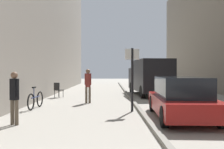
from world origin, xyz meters
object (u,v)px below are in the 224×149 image
street_sign_post (132,74)px  delivery_van (149,76)px  pedestrian_main_foreground (14,94)px  bicycle_leaning (36,100)px  cafe_chair_near_window (58,89)px  parked_car (181,98)px  pedestrian_mid_block (88,83)px

street_sign_post → delivery_van: bearing=-117.1°
pedestrian_main_foreground → bicycle_leaning: pedestrian_main_foreground is taller
cafe_chair_near_window → parked_car: bearing=-19.1°
pedestrian_mid_block → street_sign_post: bearing=-45.3°
pedestrian_main_foreground → street_sign_post: bearing=-127.0°
street_sign_post → cafe_chair_near_window: (-4.18, 5.27, -1.00)m
pedestrian_mid_block → cafe_chair_near_window: (-2.12, 2.63, -0.48)m
pedestrian_mid_block → cafe_chair_near_window: 3.41m
cafe_chair_near_window → street_sign_post: bearing=-21.2°
parked_car → street_sign_post: 2.31m
delivery_van → cafe_chair_near_window: bearing=-170.6°
parked_car → cafe_chair_near_window: 8.86m
parked_car → pedestrian_main_foreground: bearing=-166.8°
pedestrian_main_foreground → bicycle_leaning: size_ratio=0.93×
pedestrian_main_foreground → delivery_van: size_ratio=0.29×
street_sign_post → pedestrian_mid_block: bearing=-64.2°
delivery_van → street_sign_post: 6.97m
cafe_chair_near_window → bicycle_leaning: bearing=-60.0°
parked_car → cafe_chair_near_window: size_ratio=4.57×
pedestrian_main_foreground → delivery_van: delivery_van is taller
delivery_van → street_sign_post: (-1.81, -6.72, 0.25)m
delivery_van → bicycle_leaning: bearing=-139.8°
parked_car → street_sign_post: (-1.58, 1.48, 0.83)m
pedestrian_main_foreground → delivery_van: 10.78m
delivery_van → cafe_chair_near_window: (-5.98, -1.46, -0.75)m
pedestrian_mid_block → delivery_van: size_ratio=0.31×
delivery_van → bicycle_leaning: (-6.02, -5.91, -0.91)m
pedestrian_mid_block → parked_car: (3.63, -4.11, -0.31)m
bicycle_leaning → pedestrian_mid_block: bearing=44.2°
bicycle_leaning → delivery_van: bearing=48.5°
pedestrian_main_foreground → street_sign_post: 4.60m
street_sign_post → bicycle_leaning: 4.44m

